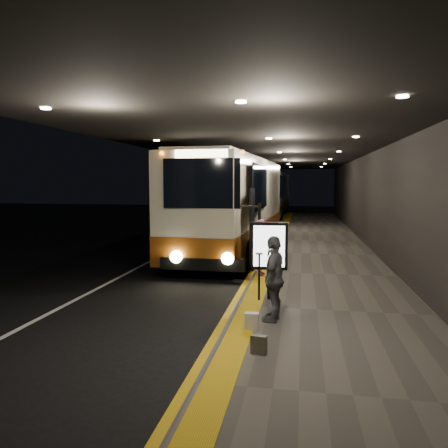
% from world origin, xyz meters
% --- Properties ---
extents(ground, '(90.00, 90.00, 0.00)m').
position_xyz_m(ground, '(0.00, 0.00, 0.00)').
color(ground, black).
extents(lane_line_white, '(0.12, 50.00, 0.01)m').
position_xyz_m(lane_line_white, '(-1.80, 5.00, 0.01)').
color(lane_line_white, silver).
rests_on(lane_line_white, ground).
extents(kerb_stripe_yellow, '(0.18, 50.00, 0.01)m').
position_xyz_m(kerb_stripe_yellow, '(2.35, 5.00, 0.01)').
color(kerb_stripe_yellow, gold).
rests_on(kerb_stripe_yellow, ground).
extents(sidewalk, '(4.50, 50.00, 0.15)m').
position_xyz_m(sidewalk, '(4.75, 5.00, 0.07)').
color(sidewalk, '#514C44').
rests_on(sidewalk, ground).
extents(tactile_strip, '(0.50, 50.00, 0.01)m').
position_xyz_m(tactile_strip, '(2.85, 5.00, 0.16)').
color(tactile_strip, gold).
rests_on(tactile_strip, sidewalk).
extents(terminal_wall, '(0.10, 50.00, 6.00)m').
position_xyz_m(terminal_wall, '(7.00, 5.00, 3.00)').
color(terminal_wall, black).
rests_on(terminal_wall, ground).
extents(support_columns, '(0.80, 24.80, 4.40)m').
position_xyz_m(support_columns, '(-1.50, 4.00, 2.20)').
color(support_columns, black).
rests_on(support_columns, ground).
extents(canopy, '(9.00, 50.00, 0.40)m').
position_xyz_m(canopy, '(2.50, 5.00, 4.60)').
color(canopy, black).
rests_on(canopy, support_columns).
extents(coach_main, '(3.37, 13.12, 4.06)m').
position_xyz_m(coach_main, '(1.04, 5.95, 1.95)').
color(coach_main, beige).
rests_on(coach_main, ground).
extents(coach_second, '(2.76, 12.44, 3.90)m').
position_xyz_m(coach_second, '(1.13, 18.14, 1.87)').
color(coach_second, beige).
rests_on(coach_second, ground).
extents(coach_third, '(2.99, 12.41, 3.88)m').
position_xyz_m(coach_third, '(1.04, 29.56, 1.86)').
color(coach_third, beige).
rests_on(coach_third, ground).
extents(passenger_boarding, '(0.50, 0.70, 1.78)m').
position_xyz_m(passenger_boarding, '(2.80, 0.32, 1.04)').
color(passenger_boarding, '#A54D6C').
rests_on(passenger_boarding, sidewalk).
extents(passenger_waiting_grey, '(0.74, 1.15, 1.81)m').
position_xyz_m(passenger_waiting_grey, '(3.46, -4.14, 1.06)').
color(passenger_waiting_grey, '#505155').
rests_on(passenger_waiting_grey, sidewalk).
extents(bag_polka, '(0.28, 0.15, 0.33)m').
position_xyz_m(bag_polka, '(3.33, -6.03, 0.31)').
color(bag_polka, black).
rests_on(bag_polka, sidewalk).
extents(bag_plain, '(0.28, 0.16, 0.34)m').
position_xyz_m(bag_plain, '(3.07, -4.82, 0.32)').
color(bag_plain, silver).
rests_on(bag_plain, sidewalk).
extents(info_sign, '(0.92, 0.14, 1.94)m').
position_xyz_m(info_sign, '(3.22, -2.44, 1.46)').
color(info_sign, black).
rests_on(info_sign, sidewalk).
extents(stanchion_post, '(0.05, 0.05, 1.18)m').
position_xyz_m(stanchion_post, '(2.99, -2.63, 0.74)').
color(stanchion_post, black).
rests_on(stanchion_post, sidewalk).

